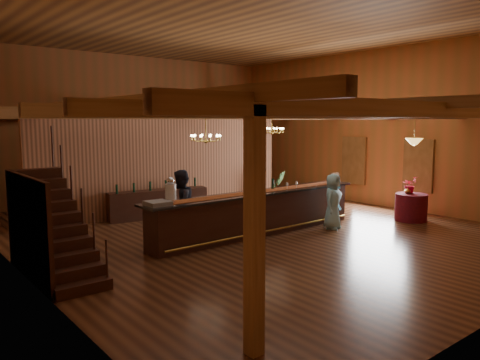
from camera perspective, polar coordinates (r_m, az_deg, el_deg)
floor at (r=13.20m, az=1.06°, el=-5.97°), size 14.00×14.00×0.00m
ceiling at (r=13.09m, az=1.12°, el=18.18°), size 14.00×14.00×0.00m
wall_back at (r=18.77m, az=-12.83°, el=6.23°), size 12.00×0.10×5.50m
wall_left at (r=10.12m, az=-26.10°, el=5.03°), size 0.10×14.00×5.50m
wall_right at (r=17.32m, az=16.59°, el=6.05°), size 0.10×14.00×5.50m
beam_grid at (r=13.25m, az=-0.33°, el=8.21°), size 11.90×13.90×0.39m
support_posts at (r=12.55m, az=2.54°, el=0.76°), size 9.20×10.20×3.20m
partition_wall at (r=15.51m, az=-8.68°, el=1.73°), size 9.00×0.18×3.10m
window_right_front at (r=16.48m, az=20.92°, el=1.65°), size 0.12×1.05×1.75m
window_right_back at (r=17.93m, az=13.74°, el=2.33°), size 0.12×1.05×1.75m
staircase at (r=9.75m, az=-21.40°, el=-5.17°), size 1.00×2.80×2.00m
backroom_boxes at (r=17.47m, az=-11.33°, el=-1.10°), size 4.10×0.60×1.10m
tasting_bar at (r=12.52m, az=2.25°, el=-4.00°), size 6.82×0.99×1.15m
beverage_dispenser at (r=10.85m, az=-8.45°, el=-1.28°), size 0.26×0.26×0.60m
glass_rack_tray at (r=10.59m, az=-9.99°, el=-2.81°), size 0.50×0.50×0.10m
raffle_drum at (r=14.59m, az=11.43°, el=0.38°), size 0.34×0.24×0.30m
bar_bottle_0 at (r=12.59m, az=2.34°, el=-0.67°), size 0.07×0.07×0.30m
bar_bottle_1 at (r=12.60m, az=2.39°, el=-0.66°), size 0.07×0.07×0.30m
bar_bottle_2 at (r=12.93m, az=4.01°, el=-0.47°), size 0.07×0.07×0.30m
backbar_shelf at (r=14.85m, az=-9.91°, el=-2.86°), size 3.17×1.00×0.88m
round_table at (r=15.12m, az=20.13°, el=-3.14°), size 0.95×0.95×0.82m
chandelier_left at (r=12.70m, az=-4.19°, el=5.18°), size 0.80×0.80×0.79m
chandelier_right at (r=15.94m, az=3.90°, el=6.10°), size 0.80×0.80×0.65m
pendant_lamp at (r=14.91m, az=20.46°, el=4.42°), size 0.52×0.52×0.90m
bartender at (r=13.18m, az=0.91°, el=-2.70°), size 0.64×0.54×1.48m
staff_second at (r=11.94m, az=-7.26°, el=-3.04°), size 1.09×1.01×1.79m
guest at (r=13.33m, az=11.24°, el=-2.58°), size 0.88×0.72×1.55m
floor_plant at (r=17.24m, az=4.59°, el=-0.86°), size 0.71×0.60×1.20m
table_flowers at (r=15.19m, az=19.97°, el=-0.55°), size 0.48×0.42×0.51m
table_vase at (r=15.06m, az=19.76°, el=-1.00°), size 0.19×0.19×0.30m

